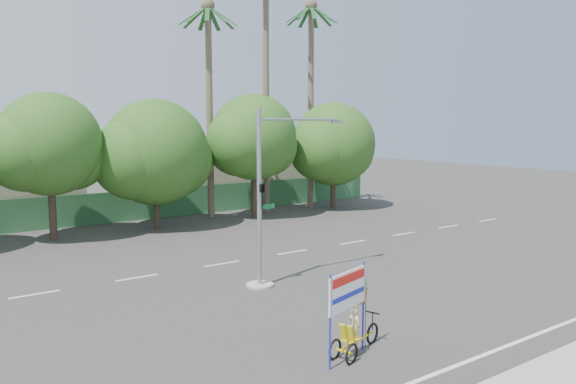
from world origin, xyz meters
TOP-DOWN VIEW (x-y plane):
  - ground at (0.00, 0.00)m, footprint 120.00×120.00m
  - fence at (0.00, 21.50)m, footprint 38.00×0.08m
  - building_right at (8.00, 26.00)m, footprint 14.00×8.00m
  - tree_left at (-7.05, 18.00)m, footprint 6.66×5.60m
  - tree_center at (-1.05, 18.00)m, footprint 7.62×6.40m
  - tree_right at (5.95, 18.00)m, footprint 6.90×5.80m
  - tree_far_right at (12.95, 18.00)m, footprint 7.38×6.20m
  - palm_tall at (8.00, 19.50)m, footprint 3.73×3.79m
  - palm_mid at (12.00, 19.50)m, footprint 3.73×3.79m
  - palm_short at (3.50, 19.50)m, footprint 3.73×3.79m
  - traffic_signal at (-2.20, 3.98)m, footprint 4.72×1.10m
  - trike_billboard at (-4.02, -3.09)m, footprint 2.54×1.05m

SIDE VIEW (x-z plane):
  - ground at x=0.00m, z-range 0.00..0.00m
  - fence at x=0.00m, z-range 0.00..2.00m
  - trike_billboard at x=-4.02m, z-range -0.25..2.33m
  - building_right at x=8.00m, z-range 0.00..3.60m
  - traffic_signal at x=-2.20m, z-range -0.58..6.42m
  - tree_center at x=-1.05m, z-range 0.54..8.39m
  - tree_far_right at x=12.95m, z-range 0.68..8.61m
  - tree_left at x=-7.05m, z-range 1.02..9.09m
  - tree_right at x=5.95m, z-range 1.06..9.42m
  - palm_short at x=3.50m, z-range 1.64..16.09m
  - palm_mid at x=12.00m, z-range 1.67..17.12m
  - palm_tall at x=8.00m, z-range 1.74..19.19m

